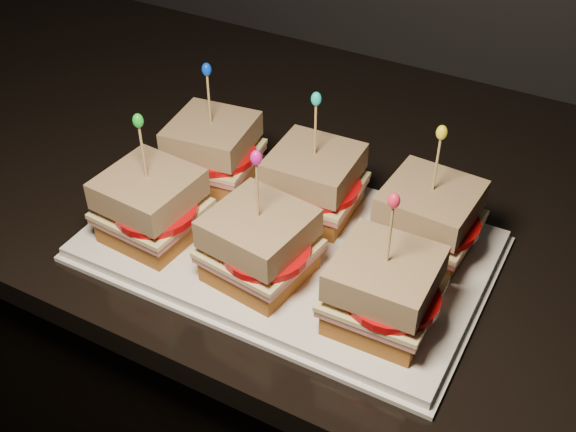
% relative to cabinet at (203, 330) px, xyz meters
% --- Properties ---
extents(cabinet, '(2.28, 0.70, 0.83)m').
position_rel_cabinet_xyz_m(cabinet, '(0.00, 0.00, 0.00)').
color(cabinet, black).
rests_on(cabinet, ground).
extents(granite_slab, '(2.32, 0.74, 0.03)m').
position_rel_cabinet_xyz_m(granite_slab, '(0.00, 0.00, 0.43)').
color(granite_slab, black).
rests_on(granite_slab, cabinet).
extents(platter, '(0.46, 0.29, 0.02)m').
position_rel_cabinet_xyz_m(platter, '(0.27, -0.17, 0.46)').
color(platter, white).
rests_on(platter, granite_slab).
extents(platter_rim, '(0.47, 0.30, 0.01)m').
position_rel_cabinet_xyz_m(platter_rim, '(0.27, -0.17, 0.45)').
color(platter_rim, white).
rests_on(platter_rim, granite_slab).
extents(sandwich_0_bread_bot, '(0.11, 0.11, 0.03)m').
position_rel_cabinet_xyz_m(sandwich_0_bread_bot, '(0.13, -0.10, 0.48)').
color(sandwich_0_bread_bot, '#623313').
rests_on(sandwich_0_bread_bot, platter).
extents(sandwich_0_ham, '(0.12, 0.12, 0.01)m').
position_rel_cabinet_xyz_m(sandwich_0_ham, '(0.13, -0.10, 0.50)').
color(sandwich_0_ham, '#B8575A').
rests_on(sandwich_0_ham, sandwich_0_bread_bot).
extents(sandwich_0_cheese, '(0.12, 0.12, 0.01)m').
position_rel_cabinet_xyz_m(sandwich_0_cheese, '(0.13, -0.10, 0.51)').
color(sandwich_0_cheese, beige).
rests_on(sandwich_0_cheese, sandwich_0_ham).
extents(sandwich_0_tomato, '(0.10, 0.10, 0.01)m').
position_rel_cabinet_xyz_m(sandwich_0_tomato, '(0.14, -0.10, 0.51)').
color(sandwich_0_tomato, '#B4070A').
rests_on(sandwich_0_tomato, sandwich_0_cheese).
extents(sandwich_0_bread_top, '(0.11, 0.11, 0.03)m').
position_rel_cabinet_xyz_m(sandwich_0_bread_top, '(0.13, -0.10, 0.53)').
color(sandwich_0_bread_top, '#512B13').
rests_on(sandwich_0_bread_top, sandwich_0_tomato).
extents(sandwich_0_pick, '(0.00, 0.00, 0.09)m').
position_rel_cabinet_xyz_m(sandwich_0_pick, '(0.13, -0.10, 0.58)').
color(sandwich_0_pick, tan).
rests_on(sandwich_0_pick, sandwich_0_bread_top).
extents(sandwich_0_frill, '(0.01, 0.01, 0.02)m').
position_rel_cabinet_xyz_m(sandwich_0_frill, '(0.13, -0.10, 0.63)').
color(sandwich_0_frill, '#0634D2').
rests_on(sandwich_0_frill, sandwich_0_pick).
extents(sandwich_1_bread_bot, '(0.10, 0.10, 0.03)m').
position_rel_cabinet_xyz_m(sandwich_1_bread_bot, '(0.27, -0.10, 0.48)').
color(sandwich_1_bread_bot, '#623313').
rests_on(sandwich_1_bread_bot, platter).
extents(sandwich_1_ham, '(0.11, 0.11, 0.01)m').
position_rel_cabinet_xyz_m(sandwich_1_ham, '(0.27, -0.10, 0.50)').
color(sandwich_1_ham, '#B8575A').
rests_on(sandwich_1_ham, sandwich_1_bread_bot).
extents(sandwich_1_cheese, '(0.11, 0.11, 0.01)m').
position_rel_cabinet_xyz_m(sandwich_1_cheese, '(0.27, -0.10, 0.51)').
color(sandwich_1_cheese, beige).
rests_on(sandwich_1_cheese, sandwich_1_ham).
extents(sandwich_1_tomato, '(0.10, 0.10, 0.01)m').
position_rel_cabinet_xyz_m(sandwich_1_tomato, '(0.29, -0.10, 0.51)').
color(sandwich_1_tomato, '#B4070A').
rests_on(sandwich_1_tomato, sandwich_1_cheese).
extents(sandwich_1_bread_top, '(0.10, 0.10, 0.03)m').
position_rel_cabinet_xyz_m(sandwich_1_bread_top, '(0.27, -0.10, 0.53)').
color(sandwich_1_bread_top, '#512B13').
rests_on(sandwich_1_bread_top, sandwich_1_tomato).
extents(sandwich_1_pick, '(0.00, 0.00, 0.09)m').
position_rel_cabinet_xyz_m(sandwich_1_pick, '(0.27, -0.10, 0.58)').
color(sandwich_1_pick, tan).
rests_on(sandwich_1_pick, sandwich_1_bread_top).
extents(sandwich_1_frill, '(0.01, 0.01, 0.02)m').
position_rel_cabinet_xyz_m(sandwich_1_frill, '(0.27, -0.10, 0.63)').
color(sandwich_1_frill, '#11C8B6').
rests_on(sandwich_1_frill, sandwich_1_pick).
extents(sandwich_2_bread_bot, '(0.10, 0.10, 0.03)m').
position_rel_cabinet_xyz_m(sandwich_2_bread_bot, '(0.42, -0.10, 0.48)').
color(sandwich_2_bread_bot, '#623313').
rests_on(sandwich_2_bread_bot, platter).
extents(sandwich_2_ham, '(0.11, 0.11, 0.01)m').
position_rel_cabinet_xyz_m(sandwich_2_ham, '(0.42, -0.10, 0.50)').
color(sandwich_2_ham, '#B8575A').
rests_on(sandwich_2_ham, sandwich_2_bread_bot).
extents(sandwich_2_cheese, '(0.12, 0.11, 0.01)m').
position_rel_cabinet_xyz_m(sandwich_2_cheese, '(0.42, -0.10, 0.51)').
color(sandwich_2_cheese, beige).
rests_on(sandwich_2_cheese, sandwich_2_ham).
extents(sandwich_2_tomato, '(0.10, 0.10, 0.01)m').
position_rel_cabinet_xyz_m(sandwich_2_tomato, '(0.43, -0.10, 0.51)').
color(sandwich_2_tomato, '#B4070A').
rests_on(sandwich_2_tomato, sandwich_2_cheese).
extents(sandwich_2_bread_top, '(0.11, 0.11, 0.03)m').
position_rel_cabinet_xyz_m(sandwich_2_bread_top, '(0.42, -0.10, 0.53)').
color(sandwich_2_bread_top, '#512B13').
rests_on(sandwich_2_bread_top, sandwich_2_tomato).
extents(sandwich_2_pick, '(0.00, 0.00, 0.09)m').
position_rel_cabinet_xyz_m(sandwich_2_pick, '(0.42, -0.10, 0.58)').
color(sandwich_2_pick, tan).
rests_on(sandwich_2_pick, sandwich_2_bread_top).
extents(sandwich_2_frill, '(0.01, 0.01, 0.02)m').
position_rel_cabinet_xyz_m(sandwich_2_frill, '(0.42, -0.10, 0.63)').
color(sandwich_2_frill, yellow).
rests_on(sandwich_2_frill, sandwich_2_pick).
extents(sandwich_3_bread_bot, '(0.11, 0.11, 0.03)m').
position_rel_cabinet_xyz_m(sandwich_3_bread_bot, '(0.13, -0.23, 0.48)').
color(sandwich_3_bread_bot, '#623313').
rests_on(sandwich_3_bread_bot, platter).
extents(sandwich_3_ham, '(0.12, 0.11, 0.01)m').
position_rel_cabinet_xyz_m(sandwich_3_ham, '(0.13, -0.23, 0.50)').
color(sandwich_3_ham, '#B8575A').
rests_on(sandwich_3_ham, sandwich_3_bread_bot).
extents(sandwich_3_cheese, '(0.12, 0.11, 0.01)m').
position_rel_cabinet_xyz_m(sandwich_3_cheese, '(0.13, -0.23, 0.51)').
color(sandwich_3_cheese, beige).
rests_on(sandwich_3_cheese, sandwich_3_ham).
extents(sandwich_3_tomato, '(0.10, 0.10, 0.01)m').
position_rel_cabinet_xyz_m(sandwich_3_tomato, '(0.14, -0.24, 0.51)').
color(sandwich_3_tomato, '#B4070A').
rests_on(sandwich_3_tomato, sandwich_3_cheese).
extents(sandwich_3_bread_top, '(0.11, 0.11, 0.03)m').
position_rel_cabinet_xyz_m(sandwich_3_bread_top, '(0.13, -0.23, 0.53)').
color(sandwich_3_bread_top, '#512B13').
rests_on(sandwich_3_bread_top, sandwich_3_tomato).
extents(sandwich_3_pick, '(0.00, 0.00, 0.09)m').
position_rel_cabinet_xyz_m(sandwich_3_pick, '(0.13, -0.23, 0.58)').
color(sandwich_3_pick, tan).
rests_on(sandwich_3_pick, sandwich_3_bread_top).
extents(sandwich_3_frill, '(0.01, 0.01, 0.02)m').
position_rel_cabinet_xyz_m(sandwich_3_frill, '(0.13, -0.23, 0.63)').
color(sandwich_3_frill, green).
rests_on(sandwich_3_frill, sandwich_3_pick).
extents(sandwich_4_bread_bot, '(0.11, 0.11, 0.03)m').
position_rel_cabinet_xyz_m(sandwich_4_bread_bot, '(0.27, -0.23, 0.48)').
color(sandwich_4_bread_bot, '#623313').
rests_on(sandwich_4_bread_bot, platter).
extents(sandwich_4_ham, '(0.12, 0.12, 0.01)m').
position_rel_cabinet_xyz_m(sandwich_4_ham, '(0.27, -0.23, 0.50)').
color(sandwich_4_ham, '#B8575A').
rests_on(sandwich_4_ham, sandwich_4_bread_bot).
extents(sandwich_4_cheese, '(0.12, 0.12, 0.01)m').
position_rel_cabinet_xyz_m(sandwich_4_cheese, '(0.27, -0.23, 0.51)').
color(sandwich_4_cheese, beige).
rests_on(sandwich_4_cheese, sandwich_4_ham).
extents(sandwich_4_tomato, '(0.10, 0.10, 0.01)m').
position_rel_cabinet_xyz_m(sandwich_4_tomato, '(0.29, -0.24, 0.51)').
color(sandwich_4_tomato, '#B4070A').
rests_on(sandwich_4_tomato, sandwich_4_cheese).
extents(sandwich_4_bread_top, '(0.11, 0.11, 0.03)m').
position_rel_cabinet_xyz_m(sandwich_4_bread_top, '(0.27, -0.23, 0.53)').
color(sandwich_4_bread_top, '#512B13').
rests_on(sandwich_4_bread_top, sandwich_4_tomato).
extents(sandwich_4_pick, '(0.00, 0.00, 0.09)m').
position_rel_cabinet_xyz_m(sandwich_4_pick, '(0.27, -0.23, 0.58)').
color(sandwich_4_pick, tan).
rests_on(sandwich_4_pick, sandwich_4_bread_top).
extents(sandwich_4_frill, '(0.01, 0.01, 0.02)m').
position_rel_cabinet_xyz_m(sandwich_4_frill, '(0.27, -0.23, 0.63)').
color(sandwich_4_frill, '#CB1396').
rests_on(sandwich_4_frill, sandwich_4_pick).
extents(sandwich_5_bread_bot, '(0.10, 0.10, 0.03)m').
position_rel_cabinet_xyz_m(sandwich_5_bread_bot, '(0.42, -0.23, 0.48)').
color(sandwich_5_bread_bot, '#623313').
rests_on(sandwich_5_bread_bot, platter).
extents(sandwich_5_ham, '(0.11, 0.11, 0.01)m').
position_rel_cabinet_xyz_m(sandwich_5_ham, '(0.42, -0.23, 0.50)').
color(sandwich_5_ham, '#B8575A').
rests_on(sandwich_5_ham, sandwich_5_bread_bot).
extents(sandwich_5_cheese, '(0.11, 0.11, 0.01)m').
position_rel_cabinet_xyz_m(sandwich_5_cheese, '(0.42, -0.23, 0.51)').
color(sandwich_5_cheese, beige).
rests_on(sandwich_5_cheese, sandwich_5_ham).
extents(sandwich_5_tomato, '(0.10, 0.10, 0.01)m').
position_rel_cabinet_xyz_m(sandwich_5_tomato, '(0.43, -0.24, 0.51)').
color(sandwich_5_tomato, '#B4070A').
rests_on(sandwich_5_tomato, sandwich_5_cheese).
extents(sandwich_5_bread_top, '(0.10, 0.10, 0.03)m').
position_rel_cabinet_xyz_m(sandwich_5_bread_top, '(0.42, -0.23, 0.53)').
color(sandwich_5_bread_top, '#512B13').
rests_on(sandwich_5_bread_top, sandwich_5_tomato).
extents(sandwich_5_pick, '(0.00, 0.00, 0.09)m').
position_rel_cabinet_xyz_m(sandwich_5_pick, '(0.42, -0.23, 0.58)').
color(sandwich_5_pick, tan).
rests_on(sandwich_5_pick, sandwich_5_bread_top).
extents(sandwich_5_frill, '(0.01, 0.01, 0.02)m').
position_rel_cabinet_xyz_m(sandwich_5_frill, '(0.42, -0.23, 0.63)').
color(sandwich_5_frill, red).
rests_on(sandwich_5_frill, sandwich_5_pick).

